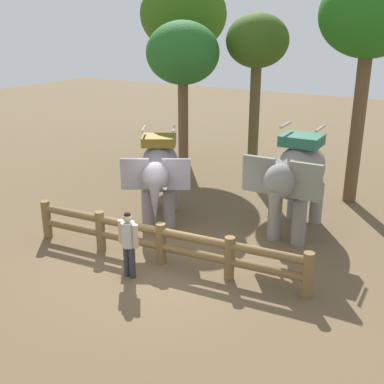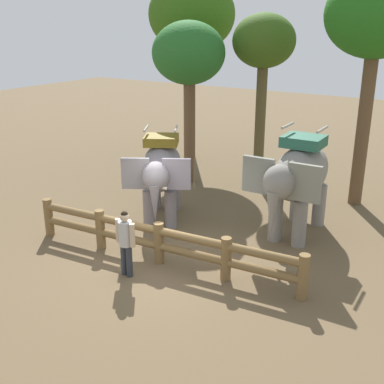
{
  "view_description": "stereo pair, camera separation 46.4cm",
  "coord_description": "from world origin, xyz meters",
  "views": [
    {
      "loc": [
        6.04,
        -8.79,
        5.64
      ],
      "look_at": [
        0.0,
        1.47,
        1.4
      ],
      "focal_mm": 45.16,
      "sensor_mm": 36.0,
      "label": 1
    },
    {
      "loc": [
        6.43,
        -8.55,
        5.64
      ],
      "look_at": [
        0.0,
        1.47,
        1.4
      ],
      "focal_mm": 45.16,
      "sensor_mm": 36.0,
      "label": 2
    }
  ],
  "objects": [
    {
      "name": "elephant_near_left",
      "position": [
        -1.52,
        2.18,
        1.56
      ],
      "size": [
        2.63,
        3.21,
        2.77
      ],
      "color": "gray",
      "rests_on": "ground"
    },
    {
      "name": "ground_plane",
      "position": [
        0.0,
        0.0,
        0.0
      ],
      "size": [
        60.0,
        60.0,
        0.0
      ],
      "primitive_type": "plane",
      "color": "brown"
    },
    {
      "name": "tree_far_left",
      "position": [
        -4.63,
        8.65,
        5.83
      ],
      "size": [
        3.46,
        3.46,
        7.34
      ],
      "color": "brown",
      "rests_on": "ground"
    },
    {
      "name": "tourist_woman_in_black",
      "position": [
        -0.26,
        -0.94,
        0.93
      ],
      "size": [
        0.57,
        0.34,
        1.61
      ],
      "color": "#2C2F36",
      "rests_on": "ground"
    },
    {
      "name": "tree_back_center",
      "position": [
        -0.86,
        7.38,
        4.8
      ],
      "size": [
        2.19,
        2.19,
        5.91
      ],
      "color": "brown",
      "rests_on": "ground"
    },
    {
      "name": "log_fence",
      "position": [
        0.0,
        -0.03,
        0.61
      ],
      "size": [
        7.34,
        0.86,
        1.05
      ],
      "color": "brown",
      "rests_on": "ground"
    },
    {
      "name": "tree_deep_back",
      "position": [
        -2.86,
        5.7,
        4.5
      ],
      "size": [
        2.51,
        2.51,
        5.67
      ],
      "color": "brown",
      "rests_on": "ground"
    },
    {
      "name": "tree_far_right",
      "position": [
        2.93,
        6.73,
        5.7
      ],
      "size": [
        2.98,
        2.98,
        7.09
      ],
      "color": "brown",
      "rests_on": "ground"
    },
    {
      "name": "elephant_center",
      "position": [
        2.18,
        3.32,
        1.7
      ],
      "size": [
        2.01,
        3.52,
        3.03
      ],
      "color": "gray",
      "rests_on": "ground"
    }
  ]
}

